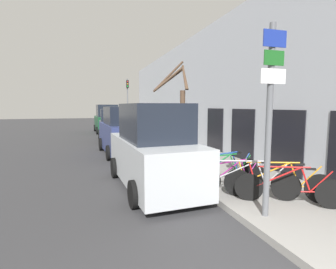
{
  "coord_description": "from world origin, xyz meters",
  "views": [
    {
      "loc": [
        -1.91,
        -1.77,
        2.36
      ],
      "look_at": [
        0.6,
        6.32,
        1.44
      ],
      "focal_mm": 28.0,
      "sensor_mm": 36.0,
      "label": 1
    }
  ],
  "objects_px": {
    "parked_car_0": "(153,150)",
    "parked_car_3": "(107,120)",
    "signpost": "(270,114)",
    "traffic_light": "(128,98)",
    "parked_car_2": "(113,126)",
    "pedestrian_near": "(182,133)",
    "bicycle_0": "(288,188)",
    "bicycle_4": "(222,174)",
    "bicycle_2": "(245,181)",
    "parked_car_1": "(123,133)",
    "bicycle_1": "(278,183)",
    "bicycle_3": "(234,178)",
    "bicycle_5": "(225,172)",
    "street_tree": "(180,115)"
  },
  "relations": [
    {
      "from": "bicycle_5",
      "to": "bicycle_4",
      "type": "bearing_deg",
      "value": 126.92
    },
    {
      "from": "parked_car_1",
      "to": "bicycle_2",
      "type": "bearing_deg",
      "value": -79.19
    },
    {
      "from": "bicycle_0",
      "to": "traffic_light",
      "type": "bearing_deg",
      "value": 37.28
    },
    {
      "from": "bicycle_1",
      "to": "traffic_light",
      "type": "bearing_deg",
      "value": 35.1
    },
    {
      "from": "bicycle_3",
      "to": "bicycle_5",
      "type": "height_order",
      "value": "bicycle_5"
    },
    {
      "from": "bicycle_1",
      "to": "pedestrian_near",
      "type": "bearing_deg",
      "value": 33.26
    },
    {
      "from": "bicycle_4",
      "to": "pedestrian_near",
      "type": "relative_size",
      "value": 1.43
    },
    {
      "from": "signpost",
      "to": "bicycle_4",
      "type": "bearing_deg",
      "value": 89.76
    },
    {
      "from": "bicycle_2",
      "to": "parked_car_1",
      "type": "xyz_separation_m",
      "value": [
        -1.96,
        7.51,
        0.51
      ]
    },
    {
      "from": "street_tree",
      "to": "traffic_light",
      "type": "relative_size",
      "value": 0.86
    },
    {
      "from": "parked_car_0",
      "to": "parked_car_3",
      "type": "height_order",
      "value": "parked_car_3"
    },
    {
      "from": "bicycle_5",
      "to": "parked_car_0",
      "type": "bearing_deg",
      "value": 57.93
    },
    {
      "from": "signpost",
      "to": "traffic_light",
      "type": "bearing_deg",
      "value": 90.07
    },
    {
      "from": "bicycle_4",
      "to": "pedestrian_near",
      "type": "xyz_separation_m",
      "value": [
        0.73,
        5.06,
        0.55
      ]
    },
    {
      "from": "bicycle_5",
      "to": "parked_car_3",
      "type": "xyz_separation_m",
      "value": [
        -1.91,
        17.57,
        0.55
      ]
    },
    {
      "from": "bicycle_1",
      "to": "traffic_light",
      "type": "relative_size",
      "value": 0.47
    },
    {
      "from": "bicycle_0",
      "to": "bicycle_1",
      "type": "height_order",
      "value": "bicycle_1"
    },
    {
      "from": "parked_car_2",
      "to": "pedestrian_near",
      "type": "height_order",
      "value": "parked_car_2"
    },
    {
      "from": "parked_car_1",
      "to": "pedestrian_near",
      "type": "bearing_deg",
      "value": -37.82
    },
    {
      "from": "parked_car_1",
      "to": "traffic_light",
      "type": "relative_size",
      "value": 1.0
    },
    {
      "from": "bicycle_5",
      "to": "parked_car_3",
      "type": "relative_size",
      "value": 0.49
    },
    {
      "from": "bicycle_2",
      "to": "traffic_light",
      "type": "height_order",
      "value": "traffic_light"
    },
    {
      "from": "bicycle_0",
      "to": "parked_car_1",
      "type": "relative_size",
      "value": 0.43
    },
    {
      "from": "parked_car_0",
      "to": "pedestrian_near",
      "type": "bearing_deg",
      "value": 55.94
    },
    {
      "from": "pedestrian_near",
      "to": "bicycle_4",
      "type": "bearing_deg",
      "value": -90.63
    },
    {
      "from": "parked_car_3",
      "to": "traffic_light",
      "type": "distance_m",
      "value": 2.88
    },
    {
      "from": "signpost",
      "to": "traffic_light",
      "type": "height_order",
      "value": "traffic_light"
    },
    {
      "from": "bicycle_1",
      "to": "parked_car_0",
      "type": "bearing_deg",
      "value": 79.82
    },
    {
      "from": "parked_car_1",
      "to": "bicycle_4",
      "type": "bearing_deg",
      "value": -79.28
    },
    {
      "from": "signpost",
      "to": "bicycle_5",
      "type": "xyz_separation_m",
      "value": [
        0.2,
        2.01,
        -1.65
      ]
    },
    {
      "from": "bicycle_0",
      "to": "bicycle_3",
      "type": "xyz_separation_m",
      "value": [
        -0.7,
        1.13,
        -0.02
      ]
    },
    {
      "from": "bicycle_5",
      "to": "traffic_light",
      "type": "height_order",
      "value": "traffic_light"
    },
    {
      "from": "bicycle_5",
      "to": "parked_car_1",
      "type": "height_order",
      "value": "parked_car_1"
    },
    {
      "from": "bicycle_0",
      "to": "bicycle_4",
      "type": "bearing_deg",
      "value": 64.38
    },
    {
      "from": "bicycle_1",
      "to": "parked_car_1",
      "type": "xyz_separation_m",
      "value": [
        -2.59,
        7.89,
        0.51
      ]
    },
    {
      "from": "bicycle_3",
      "to": "bicycle_2",
      "type": "bearing_deg",
      "value": -176.26
    },
    {
      "from": "bicycle_1",
      "to": "parked_car_2",
      "type": "relative_size",
      "value": 0.48
    },
    {
      "from": "bicycle_3",
      "to": "pedestrian_near",
      "type": "relative_size",
      "value": 1.27
    },
    {
      "from": "bicycle_0",
      "to": "pedestrian_near",
      "type": "xyz_separation_m",
      "value": [
        -0.12,
        6.55,
        0.57
      ]
    },
    {
      "from": "traffic_light",
      "to": "parked_car_0",
      "type": "bearing_deg",
      "value": -95.93
    },
    {
      "from": "parked_car_0",
      "to": "bicycle_0",
      "type": "bearing_deg",
      "value": -49.56
    },
    {
      "from": "parked_car_1",
      "to": "traffic_light",
      "type": "xyz_separation_m",
      "value": [
        1.72,
        9.7,
        1.97
      ]
    },
    {
      "from": "bicycle_2",
      "to": "parked_car_1",
      "type": "relative_size",
      "value": 0.47
    },
    {
      "from": "parked_car_2",
      "to": "street_tree",
      "type": "relative_size",
      "value": 1.16
    },
    {
      "from": "bicycle_5",
      "to": "street_tree",
      "type": "height_order",
      "value": "street_tree"
    },
    {
      "from": "bicycle_1",
      "to": "parked_car_1",
      "type": "bearing_deg",
      "value": 50.43
    },
    {
      "from": "parked_car_0",
      "to": "parked_car_3",
      "type": "distance_m",
      "value": 16.64
    },
    {
      "from": "bicycle_4",
      "to": "bicycle_3",
      "type": "bearing_deg",
      "value": -153.09
    },
    {
      "from": "bicycle_1",
      "to": "signpost",
      "type": "bearing_deg",
      "value": 161.13
    },
    {
      "from": "signpost",
      "to": "bicycle_2",
      "type": "height_order",
      "value": "signpost"
    }
  ]
}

